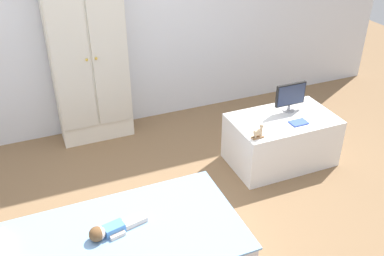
# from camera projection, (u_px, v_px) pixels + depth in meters

# --- Properties ---
(ground_plane) EXTENTS (10.00, 10.00, 0.02)m
(ground_plane) POSITION_uv_depth(u_px,v_px,m) (155.00, 224.00, 3.20)
(ground_plane) COLOR brown
(bed) EXTENTS (1.80, 0.86, 0.25)m
(bed) POSITION_uv_depth(u_px,v_px,m) (104.00, 256.00, 2.76)
(bed) COLOR white
(bed) RESTS_ON ground_plane
(doll) EXTENTS (0.39, 0.16, 0.10)m
(doll) POSITION_uv_depth(u_px,v_px,m) (108.00, 231.00, 2.72)
(doll) COLOR #4C84C6
(doll) RESTS_ON bed
(wardrobe) EXTENTS (0.66, 0.31, 1.69)m
(wardrobe) POSITION_uv_depth(u_px,v_px,m) (88.00, 53.00, 3.82)
(wardrobe) COLOR white
(wardrobe) RESTS_ON ground_plane
(tv_stand) EXTENTS (0.88, 0.54, 0.43)m
(tv_stand) POSITION_uv_depth(u_px,v_px,m) (281.00, 140.00, 3.77)
(tv_stand) COLOR white
(tv_stand) RESTS_ON ground_plane
(tv_monitor) EXTENTS (0.28, 0.10, 0.26)m
(tv_monitor) POSITION_uv_depth(u_px,v_px,m) (291.00, 96.00, 3.69)
(tv_monitor) COLOR #99999E
(tv_monitor) RESTS_ON tv_stand
(rocking_horse_toy) EXTENTS (0.10, 0.04, 0.12)m
(rocking_horse_toy) POSITION_uv_depth(u_px,v_px,m) (259.00, 131.00, 3.36)
(rocking_horse_toy) COLOR #8E6642
(rocking_horse_toy) RESTS_ON tv_stand
(book_blue) EXTENTS (0.14, 0.10, 0.01)m
(book_blue) POSITION_uv_depth(u_px,v_px,m) (299.00, 123.00, 3.58)
(book_blue) COLOR blue
(book_blue) RESTS_ON tv_stand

